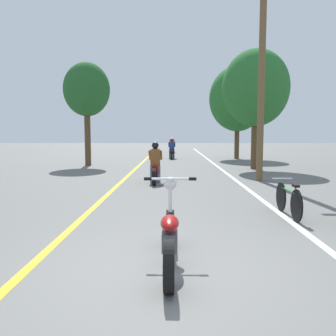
% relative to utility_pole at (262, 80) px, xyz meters
% --- Properties ---
extents(ground_plane, '(120.00, 120.00, 0.00)m').
position_rel_utility_pole_xyz_m(ground_plane, '(-3.31, -8.75, -3.65)').
color(ground_plane, '#60605E').
extents(lane_stripe_center, '(0.14, 48.00, 0.01)m').
position_rel_utility_pole_xyz_m(lane_stripe_center, '(-5.01, 3.54, -3.64)').
color(lane_stripe_center, yellow).
rests_on(lane_stripe_center, ground).
extents(lane_stripe_edge, '(0.14, 48.00, 0.01)m').
position_rel_utility_pole_xyz_m(lane_stripe_edge, '(-0.83, 3.54, -3.64)').
color(lane_stripe_edge, white).
rests_on(lane_stripe_edge, ground).
extents(utility_pole, '(1.10, 0.24, 7.11)m').
position_rel_utility_pole_xyz_m(utility_pole, '(0.00, 0.00, 0.00)').
color(utility_pole, brown).
rests_on(utility_pole, ground).
extents(roadside_tree_right_near, '(3.20, 2.88, 5.75)m').
position_rel_utility_pole_xyz_m(roadside_tree_right_near, '(0.79, 4.38, 0.24)').
color(roadside_tree_right_near, '#513A23').
rests_on(roadside_tree_right_near, ground).
extents(roadside_tree_right_far, '(3.84, 3.46, 6.29)m').
position_rel_utility_pole_xyz_m(roadside_tree_right_far, '(1.20, 11.49, 0.42)').
color(roadside_tree_right_far, '#513A23').
rests_on(roadside_tree_right_far, ground).
extents(roadside_tree_left, '(2.47, 2.23, 5.49)m').
position_rel_utility_pole_xyz_m(roadside_tree_left, '(-7.78, 6.17, 0.37)').
color(roadside_tree_left, '#513A23').
rests_on(roadside_tree_left, ground).
extents(motorcycle_foreground, '(0.76, 2.10, 1.10)m').
position_rel_utility_pole_xyz_m(motorcycle_foreground, '(-3.19, -8.40, -3.24)').
color(motorcycle_foreground, black).
rests_on(motorcycle_foreground, ground).
extents(motorcycle_rider_lead, '(0.50, 2.09, 1.43)m').
position_rel_utility_pole_xyz_m(motorcycle_rider_lead, '(-3.79, -0.50, -3.10)').
color(motorcycle_rider_lead, black).
rests_on(motorcycle_rider_lead, ground).
extents(motorcycle_rider_mid, '(0.50, 2.08, 1.41)m').
position_rel_utility_pole_xyz_m(motorcycle_rider_mid, '(-3.26, 11.31, -3.12)').
color(motorcycle_rider_mid, black).
rests_on(motorcycle_rider_mid, ground).
extents(motorcycle_rider_far, '(0.50, 1.98, 1.41)m').
position_rel_utility_pole_xyz_m(motorcycle_rider_far, '(-3.28, 19.59, -3.12)').
color(motorcycle_rider_far, black).
rests_on(motorcycle_rider_far, ground).
extents(bicycle_parked, '(0.44, 1.65, 0.75)m').
position_rel_utility_pole_xyz_m(bicycle_parked, '(-0.74, -5.62, -3.30)').
color(bicycle_parked, black).
rests_on(bicycle_parked, ground).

